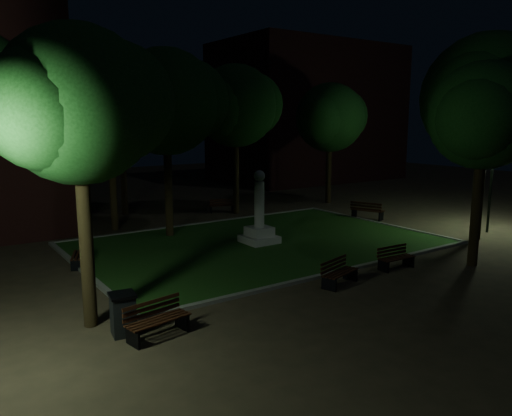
{
  "coord_description": "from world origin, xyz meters",
  "views": [
    {
      "loc": [
        -12.29,
        -15.52,
        5.43
      ],
      "look_at": [
        -0.87,
        1.0,
        1.86
      ],
      "focal_mm": 35.0,
      "sensor_mm": 36.0,
      "label": 1
    }
  ],
  "objects_px": {
    "bench_near_left": "(338,273)",
    "bench_right_side": "(367,211)",
    "monument": "(259,223)",
    "bench_near_right": "(395,258)",
    "trash_bin": "(123,314)",
    "bench_west_near": "(157,320)",
    "bench_left_side": "(81,256)",
    "bench_far_side": "(222,206)"
  },
  "relations": [
    {
      "from": "monument",
      "to": "bench_near_left",
      "type": "xyz_separation_m",
      "value": [
        -0.99,
        -6.0,
        -0.55
      ]
    },
    {
      "from": "monument",
      "to": "bench_far_side",
      "type": "distance_m",
      "value": 7.94
    },
    {
      "from": "bench_west_near",
      "to": "bench_far_side",
      "type": "bearing_deg",
      "value": 43.93
    },
    {
      "from": "bench_right_side",
      "to": "bench_near_right",
      "type": "bearing_deg",
      "value": 117.59
    },
    {
      "from": "bench_near_right",
      "to": "bench_far_side",
      "type": "bearing_deg",
      "value": 90.57
    },
    {
      "from": "bench_near_right",
      "to": "bench_west_near",
      "type": "distance_m",
      "value": 9.65
    },
    {
      "from": "bench_near_right",
      "to": "bench_right_side",
      "type": "bearing_deg",
      "value": 52.03
    },
    {
      "from": "monument",
      "to": "bench_right_side",
      "type": "xyz_separation_m",
      "value": [
        8.09,
        1.19,
        -0.5
      ]
    },
    {
      "from": "bench_right_side",
      "to": "bench_near_left",
      "type": "bearing_deg",
      "value": 106.7
    },
    {
      "from": "bench_near_left",
      "to": "bench_left_side",
      "type": "height_order",
      "value": "bench_near_left"
    },
    {
      "from": "monument",
      "to": "bench_left_side",
      "type": "height_order",
      "value": "monument"
    },
    {
      "from": "bench_far_side",
      "to": "bench_near_left",
      "type": "bearing_deg",
      "value": 96.53
    },
    {
      "from": "bench_west_near",
      "to": "trash_bin",
      "type": "distance_m",
      "value": 0.9
    },
    {
      "from": "bench_near_right",
      "to": "bench_west_near",
      "type": "xyz_separation_m",
      "value": [
        -9.64,
        -0.5,
        0.05
      ]
    },
    {
      "from": "monument",
      "to": "bench_west_near",
      "type": "xyz_separation_m",
      "value": [
        -7.6,
        -6.33,
        -0.52
      ]
    },
    {
      "from": "monument",
      "to": "bench_near_left",
      "type": "distance_m",
      "value": 6.1
    },
    {
      "from": "monument",
      "to": "bench_near_right",
      "type": "xyz_separation_m",
      "value": [
        2.04,
        -5.83,
        -0.57
      ]
    },
    {
      "from": "monument",
      "to": "bench_right_side",
      "type": "bearing_deg",
      "value": 8.36
    },
    {
      "from": "bench_west_near",
      "to": "monument",
      "type": "bearing_deg",
      "value": 30.02
    },
    {
      "from": "bench_near_right",
      "to": "trash_bin",
      "type": "relative_size",
      "value": 1.38
    },
    {
      "from": "monument",
      "to": "bench_left_side",
      "type": "distance_m",
      "value": 7.51
    },
    {
      "from": "bench_near_left",
      "to": "bench_far_side",
      "type": "bearing_deg",
      "value": 59.91
    },
    {
      "from": "bench_west_near",
      "to": "bench_right_side",
      "type": "height_order",
      "value": "bench_right_side"
    },
    {
      "from": "bench_right_side",
      "to": "trash_bin",
      "type": "xyz_separation_m",
      "value": [
        -16.34,
        -6.91,
        0.1
      ]
    },
    {
      "from": "bench_left_side",
      "to": "monument",
      "type": "bearing_deg",
      "value": 101.82
    },
    {
      "from": "bench_west_near",
      "to": "bench_left_side",
      "type": "relative_size",
      "value": 1.1
    },
    {
      "from": "bench_near_left",
      "to": "bench_west_near",
      "type": "distance_m",
      "value": 6.62
    },
    {
      "from": "bench_near_right",
      "to": "bench_left_side",
      "type": "distance_m",
      "value": 11.72
    },
    {
      "from": "bench_near_left",
      "to": "bench_west_near",
      "type": "bearing_deg",
      "value": 167.53
    },
    {
      "from": "bench_near_left",
      "to": "bench_near_right",
      "type": "relative_size",
      "value": 1.09
    },
    {
      "from": "bench_near_right",
      "to": "bench_far_side",
      "type": "height_order",
      "value": "bench_far_side"
    },
    {
      "from": "bench_right_side",
      "to": "bench_far_side",
      "type": "height_order",
      "value": "bench_right_side"
    },
    {
      "from": "bench_near_left",
      "to": "bench_right_side",
      "type": "xyz_separation_m",
      "value": [
        9.08,
        7.18,
        0.06
      ]
    },
    {
      "from": "bench_far_side",
      "to": "trash_bin",
      "type": "distance_m",
      "value": 17.08
    },
    {
      "from": "bench_near_left",
      "to": "bench_near_right",
      "type": "xyz_separation_m",
      "value": [
        3.03,
        0.17,
        -0.02
      ]
    },
    {
      "from": "bench_near_right",
      "to": "bench_far_side",
      "type": "distance_m",
      "value": 13.34
    },
    {
      "from": "monument",
      "to": "bench_right_side",
      "type": "distance_m",
      "value": 8.19
    },
    {
      "from": "bench_right_side",
      "to": "bench_far_side",
      "type": "xyz_separation_m",
      "value": [
        -5.53,
        6.31,
        -0.07
      ]
    },
    {
      "from": "monument",
      "to": "trash_bin",
      "type": "height_order",
      "value": "monument"
    },
    {
      "from": "trash_bin",
      "to": "bench_near_left",
      "type": "bearing_deg",
      "value": -2.15
    },
    {
      "from": "monument",
      "to": "bench_west_near",
      "type": "distance_m",
      "value": 9.9
    },
    {
      "from": "bench_left_side",
      "to": "bench_far_side",
      "type": "height_order",
      "value": "same"
    }
  ]
}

